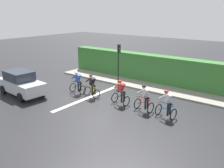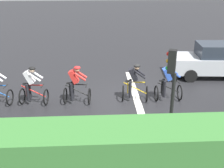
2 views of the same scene
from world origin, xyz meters
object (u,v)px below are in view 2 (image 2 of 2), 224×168
(cyclist_fourth, at_px, (134,84))
(traffic_light_near_crossing, at_px, (171,89))
(car_silver, at_px, (214,60))
(cyclist_mid, at_px, (76,86))
(cyclist_second, at_px, (32,87))
(cyclist_trailing, at_px, (168,83))

(cyclist_fourth, xyz_separation_m, traffic_light_near_crossing, (-3.88, -0.48, 1.43))
(car_silver, distance_m, traffic_light_near_crossing, 7.85)
(cyclist_mid, height_order, traffic_light_near_crossing, traffic_light_near_crossing)
(cyclist_second, height_order, car_silver, car_silver)
(cyclist_second, relative_size, traffic_light_near_crossing, 0.50)
(cyclist_trailing, bearing_deg, car_silver, -48.06)
(cyclist_trailing, distance_m, traffic_light_near_crossing, 4.23)
(cyclist_second, height_order, traffic_light_near_crossing, traffic_light_near_crossing)
(cyclist_second, bearing_deg, cyclist_fourth, -88.82)
(cyclist_mid, distance_m, cyclist_fourth, 2.45)
(cyclist_mid, bearing_deg, cyclist_trailing, -88.54)
(cyclist_second, xyz_separation_m, cyclist_trailing, (0.07, -5.68, 0.00))
(traffic_light_near_crossing, bearing_deg, cyclist_fourth, 7.01)
(car_silver, bearing_deg, cyclist_fourth, 121.28)
(cyclist_second, distance_m, cyclist_trailing, 5.68)
(cyclist_fourth, bearing_deg, cyclist_second, 91.18)
(cyclist_mid, relative_size, cyclist_fourth, 1.00)
(cyclist_mid, bearing_deg, cyclist_second, 88.94)
(cyclist_trailing, relative_size, car_silver, 0.39)
(cyclist_fourth, height_order, cyclist_trailing, same)
(cyclist_mid, xyz_separation_m, cyclist_fourth, (0.12, -2.45, 0.00))
(cyclist_fourth, bearing_deg, cyclist_mid, 92.82)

